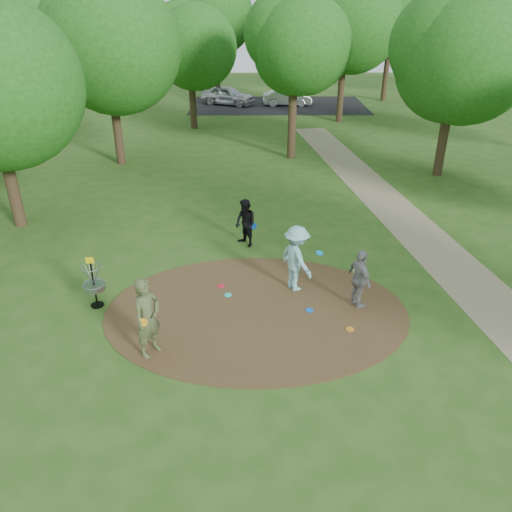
{
  "coord_description": "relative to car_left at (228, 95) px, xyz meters",
  "views": [
    {
      "loc": [
        -0.09,
        -11.62,
        7.75
      ],
      "look_at": [
        0.0,
        1.2,
        1.1
      ],
      "focal_mm": 35.0,
      "sensor_mm": 36.0,
      "label": 1
    }
  ],
  "objects": [
    {
      "name": "disc_ground_orange",
      "position": [
        4.55,
        -31.07,
        -0.72
      ],
      "size": [
        0.22,
        0.22,
        0.02
      ],
      "primitive_type": "cylinder",
      "color": "orange",
      "rests_on": "dirt_clearing"
    },
    {
      "name": "disc_ground_red",
      "position": [
        1.04,
        -28.84,
        -0.72
      ],
      "size": [
        0.22,
        0.22,
        0.02
      ],
      "primitive_type": "cylinder",
      "color": "red",
      "rests_on": "dirt_clearing"
    },
    {
      "name": "dirt_clearing",
      "position": [
        2.1,
        -30.14,
        -0.74
      ],
      "size": [
        8.4,
        8.4,
        0.02
      ],
      "primitive_type": "cylinder",
      "color": "#47301C",
      "rests_on": "ground"
    },
    {
      "name": "car_right",
      "position": [
        4.8,
        -0.34,
        -0.11
      ],
      "size": [
        3.9,
        1.39,
        1.28
      ],
      "primitive_type": "imported",
      "rotation": [
        0.0,
        0.0,
        1.56
      ],
      "color": "#B6BABF",
      "rests_on": "ground"
    },
    {
      "name": "car_left",
      "position": [
        0.0,
        0.0,
        0.0
      ],
      "size": [
        4.72,
        3.43,
        1.49
      ],
      "primitive_type": "imported",
      "rotation": [
        0.0,
        0.0,
        1.14
      ],
      "color": "#ADAEB5",
      "rests_on": "ground"
    },
    {
      "name": "tree_ring",
      "position": [
        4.03,
        -21.75,
        4.51
      ],
      "size": [
        36.61,
        45.61,
        9.23
      ],
      "color": "#332316",
      "rests_on": "ground"
    },
    {
      "name": "player_throwing_with_disc",
      "position": [
        3.27,
        -28.94,
        0.26
      ],
      "size": [
        1.49,
        1.5,
        2.02
      ],
      "color": "#8CCBD1",
      "rests_on": "ground"
    },
    {
      "name": "ground",
      "position": [
        2.1,
        -30.14,
        -0.75
      ],
      "size": [
        100.0,
        100.0,
        0.0
      ],
      "primitive_type": "plane",
      "color": "#2D5119",
      "rests_on": "ground"
    },
    {
      "name": "footpath",
      "position": [
        8.6,
        -28.14,
        -0.74
      ],
      "size": [
        7.55,
        39.89,
        0.01
      ],
      "primitive_type": "cube",
      "rotation": [
        0.0,
        0.0,
        0.14
      ],
      "color": "#8C7A5B",
      "rests_on": "ground"
    },
    {
      "name": "player_walking_with_disc",
      "position": [
        1.76,
        -25.98,
        0.09
      ],
      "size": [
        1.0,
        1.04,
        1.68
      ],
      "color": "black",
      "rests_on": "ground"
    },
    {
      "name": "disc_ground_blue",
      "position": [
        3.58,
        -30.16,
        -0.72
      ],
      "size": [
        0.22,
        0.22,
        0.02
      ],
      "primitive_type": "cylinder",
      "color": "blue",
      "rests_on": "dirt_clearing"
    },
    {
      "name": "player_observer_with_disc",
      "position": [
        -0.49,
        -31.97,
        0.29
      ],
      "size": [
        0.83,
        0.9,
        2.07
      ],
      "color": "#4E5833",
      "rests_on": "ground"
    },
    {
      "name": "disc_ground_cyan",
      "position": [
        1.27,
        -29.35,
        -0.72
      ],
      "size": [
        0.22,
        0.22,
        0.02
      ],
      "primitive_type": "cylinder",
      "color": "#1BDCD2",
      "rests_on": "dirt_clearing"
    },
    {
      "name": "parking_lot",
      "position": [
        4.1,
        -0.14,
        -0.74
      ],
      "size": [
        14.0,
        8.0,
        0.01
      ],
      "primitive_type": "cube",
      "color": "black",
      "rests_on": "ground"
    },
    {
      "name": "disc_golf_basket",
      "position": [
        -2.4,
        -29.84,
        0.13
      ],
      "size": [
        0.63,
        0.63,
        1.54
      ],
      "color": "black",
      "rests_on": "ground"
    },
    {
      "name": "player_waiting_with_disc",
      "position": [
        4.94,
        -29.92,
        0.13
      ],
      "size": [
        0.76,
        1.11,
        1.74
      ],
      "color": "gray",
      "rests_on": "ground"
    }
  ]
}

